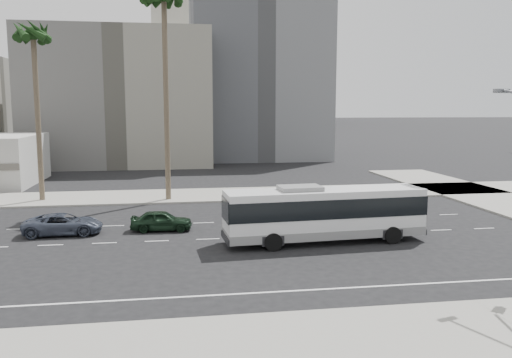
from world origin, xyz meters
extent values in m
plane|color=black|center=(0.00, 0.00, 0.00)|extent=(700.00, 700.00, 0.00)
cube|color=gray|center=(0.00, 15.50, 0.07)|extent=(120.00, 7.00, 0.15)
cube|color=gray|center=(0.00, -15.50, 0.07)|extent=(120.00, 7.00, 0.15)
cube|color=slate|center=(-12.00, 45.00, 9.00)|extent=(24.00, 18.00, 18.00)
cube|color=#525357|center=(8.00, 52.00, 13.00)|extent=(20.00, 20.00, 26.00)
cube|color=beige|center=(-2.00, 250.00, 22.00)|extent=(42.00, 42.00, 44.00)
cube|color=beige|center=(-2.00, 250.00, 60.00)|extent=(26.00, 26.00, 32.00)
cube|color=slate|center=(45.00, 230.00, 35.00)|extent=(26.00, 26.00, 70.00)
cube|color=slate|center=(70.00, 260.00, 30.00)|extent=(22.00, 22.00, 60.00)
cube|color=silver|center=(3.73, -1.63, 1.81)|extent=(11.82, 3.33, 2.62)
cube|color=black|center=(3.73, -1.63, 2.16)|extent=(11.88, 3.40, 1.11)
cube|color=gray|center=(3.73, -1.63, 0.65)|extent=(11.84, 3.37, 0.50)
cube|color=gray|center=(2.22, -1.63, 3.22)|extent=(2.52, 1.77, 0.30)
cube|color=#262628|center=(9.26, -1.63, 2.97)|extent=(0.72, 1.85, 0.30)
cylinder|color=black|center=(7.45, -2.91, 0.50)|extent=(1.01, 0.30, 1.01)
cylinder|color=black|center=(7.45, -0.34, 0.50)|extent=(1.01, 0.30, 1.01)
cylinder|color=black|center=(0.31, -2.91, 0.50)|extent=(1.01, 0.30, 1.01)
cylinder|color=black|center=(0.31, -0.34, 0.50)|extent=(1.01, 0.30, 1.01)
imported|color=black|center=(-5.78, 2.68, 0.66)|extent=(1.81, 3.97, 1.32)
imported|color=#3B4252|center=(-11.79, 2.59, 0.66)|extent=(2.37, 4.83, 1.32)
cube|color=slate|center=(9.25, -9.53, 8.55)|extent=(0.73, 0.40, 0.16)
cylinder|color=brown|center=(-5.46, 13.60, 8.27)|extent=(0.45, 0.45, 16.54)
cylinder|color=brown|center=(-15.92, 14.83, 6.77)|extent=(0.43, 0.43, 13.53)
camera|label=1|loc=(-4.83, -30.60, 7.86)|focal=36.68mm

